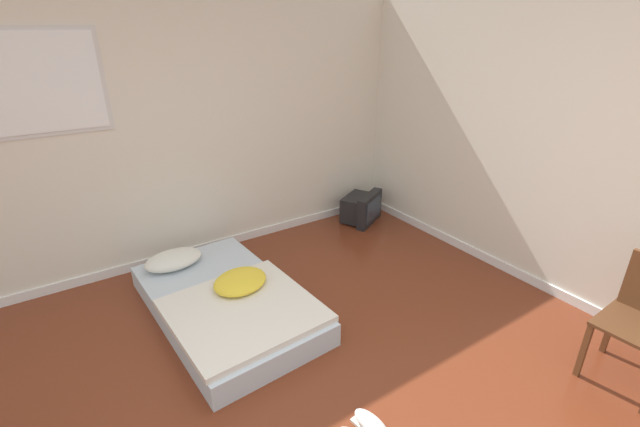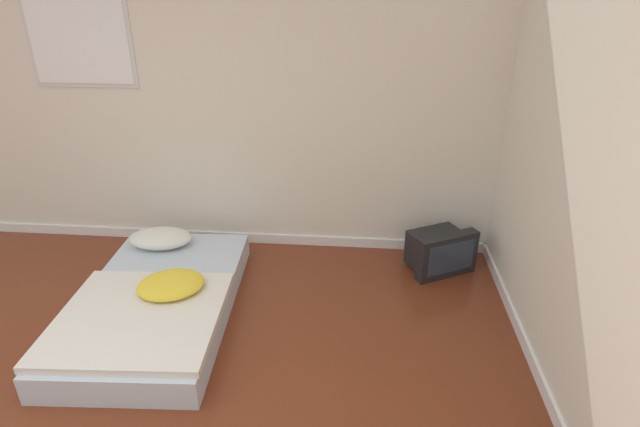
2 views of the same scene
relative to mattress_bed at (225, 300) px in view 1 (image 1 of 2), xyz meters
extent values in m
cube|color=silver|center=(-0.09, 1.19, 1.17)|extent=(7.73, 0.06, 2.60)
cube|color=white|center=(-0.09, 1.15, -0.08)|extent=(7.73, 0.02, 0.09)
cube|color=silver|center=(-0.87, 1.16, 1.70)|extent=(0.89, 0.01, 0.83)
cube|color=white|center=(-0.87, 1.15, 1.70)|extent=(0.82, 0.01, 0.76)
cube|color=silver|center=(2.61, -1.52, 1.17)|extent=(0.06, 7.76, 2.60)
cube|color=white|center=(2.57, -1.52, -0.08)|extent=(0.02, 7.76, 0.09)
cube|color=silver|center=(0.00, 0.01, -0.03)|extent=(1.14, 1.85, 0.19)
ellipsoid|color=silver|center=(-0.22, 0.67, 0.14)|extent=(0.54, 0.37, 0.14)
cube|color=silver|center=(0.02, -0.33, 0.09)|extent=(1.11, 1.10, 0.05)
ellipsoid|color=yellow|center=(0.14, -0.03, 0.16)|extent=(0.57, 0.53, 0.11)
cube|color=black|center=(2.08, 0.89, 0.04)|extent=(0.50, 0.42, 0.30)
cube|color=black|center=(2.16, 0.73, 0.06)|extent=(0.52, 0.34, 0.37)
cube|color=#283342|center=(2.19, 0.68, 0.07)|extent=(0.39, 0.21, 0.27)
cube|color=brown|center=(1.77, -2.01, 0.09)|extent=(0.04, 0.04, 0.43)
cube|color=brown|center=(2.18, -1.99, 0.09)|extent=(0.04, 0.04, 0.43)
cube|color=#55311A|center=(1.98, -2.21, 0.31)|extent=(0.47, 0.47, 0.02)
ellipsoid|color=white|center=(0.28, -1.57, -0.07)|extent=(0.14, 0.27, 0.09)
camera|label=1|loc=(-0.98, -2.92, 2.11)|focal=24.00mm
camera|label=2|loc=(1.45, -2.88, 2.10)|focal=28.00mm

